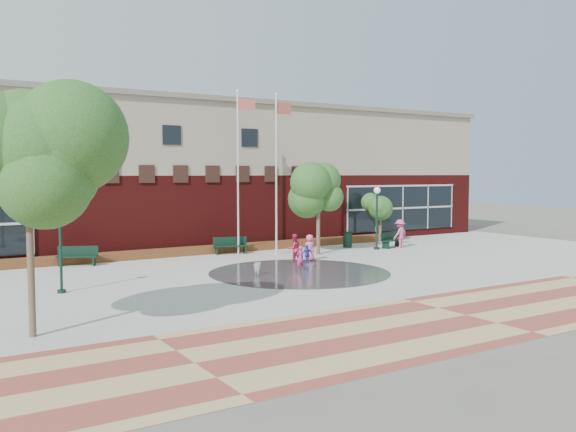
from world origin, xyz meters
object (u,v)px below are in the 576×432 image
bench_left (77,260)px  child_splash (300,258)px  flagpole_right (277,165)px  flagpole_left (239,163)px  trash_can (348,240)px  tree_big_left (27,153)px

bench_left → child_splash: bearing=-14.2°
flagpole_right → bench_left: (-10.66, 1.60, -4.77)m
flagpole_left → flagpole_right: size_ratio=1.02×
flagpole_right → bench_left: bearing=167.2°
trash_can → flagpole_left: bearing=173.1°
bench_left → trash_can: bench_left is taller
trash_can → bench_left: bearing=176.2°
flagpole_left → bench_left: (-8.96, 0.20, -4.88)m
bench_left → tree_big_left: tree_big_left is taller
flagpole_right → bench_left: size_ratio=4.53×
trash_can → tree_big_left: tree_big_left is taller
flagpole_left → flagpole_right: (1.70, -1.40, -0.11)m
tree_big_left → child_splash: (12.83, 5.90, -4.58)m
flagpole_right → child_splash: 7.36m
flagpole_left → tree_big_left: bearing=-117.9°
tree_big_left → child_splash: size_ratio=6.10×
flagpole_left → trash_can: bearing=11.0°
flagpole_right → flagpole_left: bearing=136.3°
flagpole_right → trash_can: 7.14m
flagpole_right → child_splash: (-1.99, -5.47, -4.50)m
flagpole_left → child_splash: bearing=-74.5°
flagpole_left → bench_left: size_ratio=4.64×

